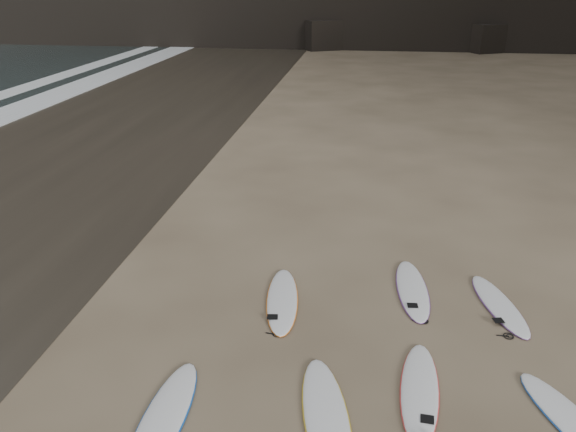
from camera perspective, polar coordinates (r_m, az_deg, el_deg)
name	(u,v)px	position (r m, az deg, el deg)	size (l,w,h in m)	color
ground	(455,398)	(9.60, 16.60, -17.33)	(240.00, 240.00, 0.00)	#897559
wet_sand	(33,165)	(21.52, -24.47, 4.71)	(12.00, 200.00, 0.01)	#383026
surfboard_0	(164,418)	(9.05, -12.53, -19.39)	(0.62, 2.60, 0.09)	white
surfboard_1	(326,416)	(8.90, 3.90, -19.64)	(0.65, 2.72, 0.10)	white
surfboard_2	(420,390)	(9.55, 13.23, -16.80)	(0.58, 2.43, 0.09)	white
surfboard_5	(282,299)	(11.50, -0.59, -8.48)	(0.61, 2.53, 0.09)	white
surfboard_6	(412,289)	(12.14, 12.52, -7.26)	(0.60, 2.52, 0.09)	white
surfboard_7	(499,304)	(12.11, 20.67, -8.41)	(0.56, 2.35, 0.08)	white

